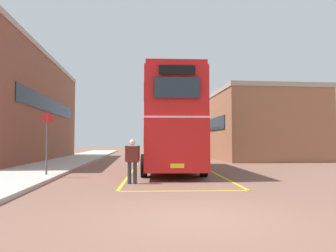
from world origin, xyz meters
The scene contains 9 objects.
ground_plane centered at (0.00, 14.40, 0.00)m, with size 135.60×135.60×0.00m, color brown.
sidewalk_left centered at (-6.50, 16.80, 0.07)m, with size 4.00×57.60×0.14m, color #B2ADA3.
brick_building_left centered at (-11.03, 19.06, 4.18)m, with size 5.98×19.08×8.34m.
depot_building_right centered at (9.47, 22.40, 2.97)m, with size 8.07×14.18×5.94m.
double_decker_bus centered at (0.55, 10.38, 2.51)m, with size 3.24×10.12×4.75m.
single_deck_bus centered at (3.19, 26.86, 1.64)m, with size 3.22×8.26×3.02m.
pedestrian_boarding centered at (-1.38, 5.24, 0.93)m, with size 0.54×0.28×1.62m.
bus_stop_sign centered at (-5.08, 7.54, 1.73)m, with size 0.43×0.14×2.64m.
bay_marking_yellow centered at (0.51, 8.48, 0.00)m, with size 4.85×12.21×0.01m.
Camera 1 is at (-1.18, -6.25, 1.54)m, focal length 33.21 mm.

